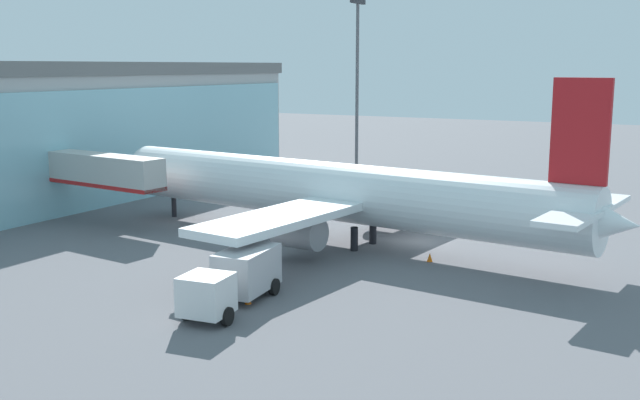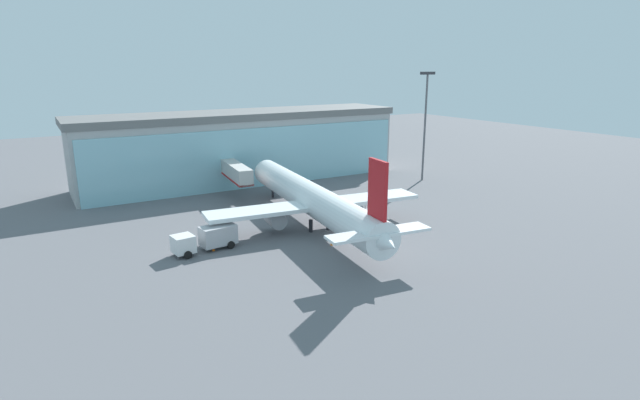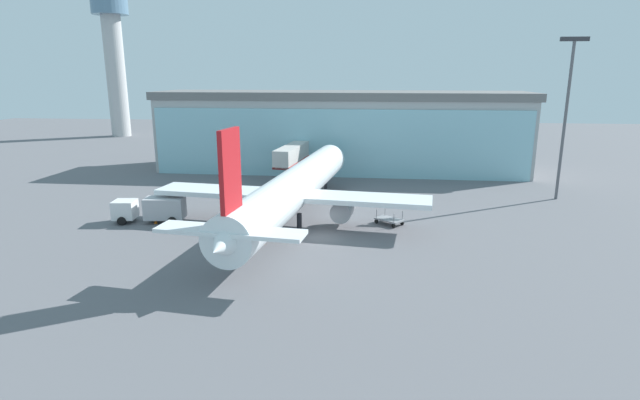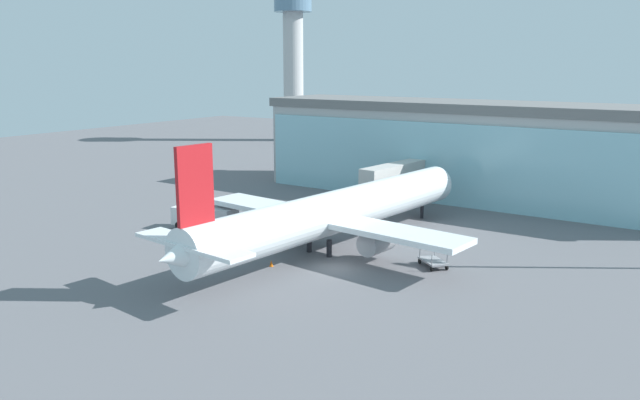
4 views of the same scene
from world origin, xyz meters
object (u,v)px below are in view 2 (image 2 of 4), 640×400
jet_bridge (234,171)px  catering_truck (207,238)px  airplane (312,200)px  safety_cone_nose (332,243)px  baggage_cart (373,211)px  safety_cone_wingtip (213,248)px  apron_light_mast (425,117)px

jet_bridge → catering_truck: bearing=157.9°
airplane → safety_cone_nose: 8.37m
baggage_cart → safety_cone_wingtip: size_ratio=5.78×
apron_light_mast → airplane: apron_light_mast is taller
safety_cone_nose → safety_cone_wingtip: (-12.48, 5.41, 0.00)m
apron_light_mast → airplane: size_ratio=0.48×
apron_light_mast → baggage_cart: apron_light_mast is taller
safety_cone_wingtip → jet_bridge: bearing=62.6°
catering_truck → baggage_cart: 24.84m
jet_bridge → safety_cone_wingtip: 25.17m
apron_light_mast → safety_cone_wingtip: bearing=-161.5°
catering_truck → safety_cone_wingtip: 1.37m
baggage_cart → safety_cone_wingtip: bearing=44.5°
jet_bridge → baggage_cart: jet_bridge is taller
apron_light_mast → jet_bridge: bearing=168.5°
catering_truck → apron_light_mast: bearing=-168.3°
jet_bridge → apron_light_mast: (33.92, -6.91, 7.32)m
catering_truck → safety_cone_nose: (12.99, -5.86, -1.19)m
apron_light_mast → safety_cone_wingtip: size_ratio=35.16×
apron_light_mast → catering_truck: apron_light_mast is taller
jet_bridge → airplane: airplane is taller
safety_cone_wingtip → airplane: bearing=8.3°
baggage_cart → jet_bridge: bearing=-17.8°
airplane → safety_cone_wingtip: airplane is taller
airplane → catering_truck: (-14.77, -1.63, -2.09)m
baggage_cart → apron_light_mast: bearing=-109.0°
airplane → safety_cone_wingtip: 14.79m
catering_truck → safety_cone_wingtip: size_ratio=13.62×
airplane → catering_truck: bearing=103.3°
baggage_cart → safety_cone_nose: (-11.77, -7.60, -0.23)m
apron_light_mast → safety_cone_nose: size_ratio=35.16×
apron_light_mast → baggage_cart: size_ratio=6.08×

